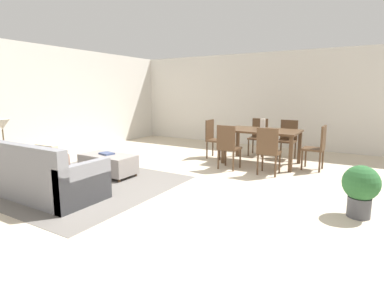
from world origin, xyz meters
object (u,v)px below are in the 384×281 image
(book_on_ottoman, at_px, (107,153))
(dining_chair_near_left, at_px, (228,145))
(couch, at_px, (42,177))
(potted_plant, at_px, (361,187))
(dining_table, at_px, (262,134))
(ottoman_table, at_px, (108,164))
(dining_chair_near_right, at_px, (268,149))
(dining_chair_far_left, at_px, (259,134))
(side_table, at_px, (5,156))
(dining_chair_head_east, at_px, (318,145))
(vase_centerpiece, at_px, (263,124))
(table_lamp, at_px, (2,126))
(dining_chair_far_right, at_px, (288,137))
(dining_chair_head_west, at_px, (213,136))

(book_on_ottoman, bearing_deg, dining_chair_near_left, 40.97)
(couch, bearing_deg, potted_plant, 20.69)
(dining_chair_near_left, distance_m, potted_plant, 2.79)
(dining_table, distance_m, dining_chair_near_left, 0.98)
(dining_chair_near_left, relative_size, book_on_ottoman, 3.54)
(ottoman_table, height_order, dining_chair_near_left, dining_chair_near_left)
(dining_chair_near_right, height_order, dining_chair_far_left, same)
(side_table, relative_size, dining_chair_head_east, 0.65)
(book_on_ottoman, xyz_separation_m, potted_plant, (4.25, 0.23, -0.03))
(dining_table, height_order, dining_chair_head_east, dining_chair_head_east)
(dining_table, height_order, potted_plant, dining_table)
(ottoman_table, relative_size, dining_chair_head_east, 1.17)
(vase_centerpiece, bearing_deg, dining_table, -99.82)
(ottoman_table, xyz_separation_m, vase_centerpiece, (2.21, 2.48, 0.65))
(dining_chair_near_right, bearing_deg, couch, -131.82)
(dining_chair_near_left, relative_size, dining_chair_near_right, 1.00)
(dining_chair_near_right, relative_size, dining_chair_far_left, 1.00)
(ottoman_table, distance_m, potted_plant, 4.22)
(couch, distance_m, table_lamp, 1.45)
(dining_chair_near_left, distance_m, dining_chair_near_right, 0.84)
(dining_chair_near_right, bearing_deg, table_lamp, -144.17)
(dining_chair_near_right, relative_size, dining_chair_far_right, 1.00)
(side_table, height_order, book_on_ottoman, side_table)
(dining_table, xyz_separation_m, dining_chair_near_left, (-0.43, -0.86, -0.15))
(side_table, distance_m, dining_chair_far_left, 5.51)
(vase_centerpiece, bearing_deg, dining_chair_head_west, -178.30)
(side_table, height_order, vase_centerpiece, vase_centerpiece)
(ottoman_table, bearing_deg, dining_chair_head_west, 67.44)
(table_lamp, bearing_deg, dining_chair_far_left, 55.74)
(ottoman_table, xyz_separation_m, dining_table, (2.21, 2.46, 0.44))
(side_table, height_order, dining_chair_far_right, dining_chair_far_right)
(table_lamp, distance_m, dining_chair_head_west, 4.33)
(table_lamp, relative_size, book_on_ottoman, 2.02)
(dining_table, height_order, dining_chair_near_left, dining_chair_near_left)
(potted_plant, bearing_deg, dining_chair_near_left, 151.07)
(table_lamp, xyz_separation_m, dining_chair_head_east, (4.63, 3.68, -0.49))
(ottoman_table, distance_m, dining_chair_near_left, 2.40)
(dining_table, bearing_deg, ottoman_table, -131.96)
(table_lamp, relative_size, dining_chair_near_right, 0.57)
(couch, relative_size, dining_chair_near_right, 2.08)
(couch, height_order, ottoman_table, couch)
(table_lamp, relative_size, dining_chair_head_east, 0.57)
(table_lamp, bearing_deg, dining_chair_head_west, 58.18)
(couch, height_order, dining_chair_head_east, dining_chair_head_east)
(dining_chair_head_east, bearing_deg, dining_chair_near_right, -130.64)
(dining_table, relative_size, dining_chair_far_left, 1.73)
(ottoman_table, height_order, side_table, side_table)
(ottoman_table, distance_m, side_table, 1.76)
(dining_chair_head_east, relative_size, vase_centerpiece, 3.85)
(side_table, relative_size, dining_chair_near_right, 0.65)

